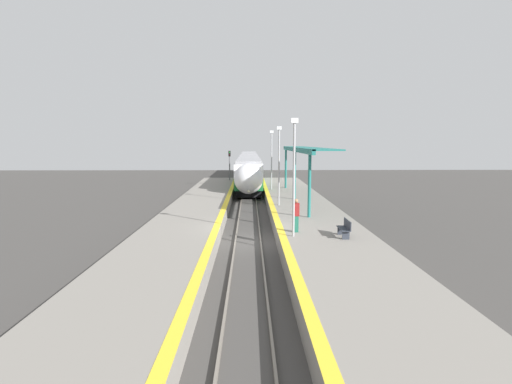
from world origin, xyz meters
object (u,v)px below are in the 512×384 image
at_px(person_waiting, 296,215).
at_px(railway_signal, 230,165).
at_px(lamppost_near, 294,170).
at_px(platform_bench, 345,228).
at_px(lamppost_mid, 279,161).
at_px(lamppost_far, 272,156).
at_px(train, 249,166).

distance_m(person_waiting, railway_signal, 30.11).
relative_size(person_waiting, lamppost_near, 0.30).
xyz_separation_m(platform_bench, person_waiting, (-2.37, 1.16, 0.48)).
height_order(lamppost_mid, lamppost_far, same).
xyz_separation_m(person_waiting, lamppost_far, (-0.24, 19.58, 2.44)).
distance_m(train, lamppost_far, 18.76).
bearing_deg(platform_bench, train, 97.17).
distance_m(platform_bench, lamppost_far, 21.10).
bearing_deg(train, railway_signal, -106.19).
relative_size(person_waiting, railway_signal, 0.39).
xyz_separation_m(lamppost_mid, lamppost_far, (0.00, 10.28, 0.00)).
relative_size(platform_bench, lamppost_near, 0.24).
xyz_separation_m(platform_bench, lamppost_near, (-2.61, 0.18, 2.92)).
bearing_deg(railway_signal, lamppost_far, -64.71).
xyz_separation_m(railway_signal, lamppost_near, (4.77, -30.65, 1.47)).
bearing_deg(platform_bench, lamppost_far, 97.18).
relative_size(train, lamppost_far, 7.73).
height_order(train, lamppost_near, lamppost_near).
bearing_deg(lamppost_near, train, 93.41).
distance_m(railway_signal, lamppost_far, 11.26).
relative_size(platform_bench, person_waiting, 0.78).
height_order(lamppost_near, lamppost_mid, same).
distance_m(platform_bench, lamppost_mid, 11.17).
bearing_deg(train, person_waiting, -86.15).
bearing_deg(lamppost_far, train, 97.17).
bearing_deg(lamppost_far, lamppost_near, -90.00).
bearing_deg(railway_signal, lamppost_mid, -76.82).
distance_m(train, person_waiting, 38.17).
relative_size(lamppost_mid, lamppost_far, 1.00).
bearing_deg(train, lamppost_mid, -85.37).
xyz_separation_m(train, lamppost_far, (2.33, -18.50, 2.07)).
bearing_deg(lamppost_mid, train, 94.63).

